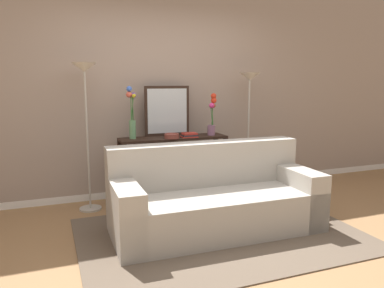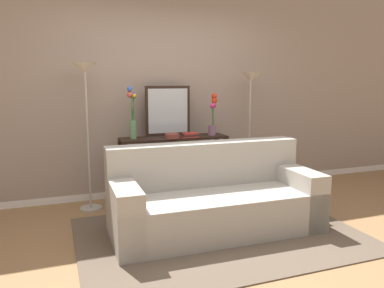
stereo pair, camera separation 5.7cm
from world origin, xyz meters
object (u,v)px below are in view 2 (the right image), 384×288
Objects in this scene: fruit_bowl at (172,136)px; vase_short_flowers at (213,115)px; book_row_under_console at (150,197)px; couch at (214,200)px; book_stack at (190,135)px; wall_mirror at (168,111)px; floor_lamp_right at (250,99)px; floor_lamp_left at (86,96)px; vase_tall_flowers at (133,112)px; console_table at (174,156)px.

vase_short_flowers is at bearing 7.11° from fruit_bowl.
vase_short_flowers is at bearing -2.56° from book_row_under_console.
book_stack is (0.11, 1.01, 0.53)m from couch.
couch is 3.87× the size of vase_short_flowers.
book_row_under_console is at bearing 158.14° from fruit_bowl.
vase_short_flowers is at bearing -18.64° from wall_mirror.
book_stack is (-0.89, -0.08, -0.44)m from floor_lamp_right.
book_row_under_console is at bearing 110.07° from couch.
floor_lamp_left reaches higher than fruit_bowl.
vase_tall_flowers is at bearing 169.08° from book_stack.
console_table is 0.79× the size of floor_lamp_left.
console_table is 2.14× the size of wall_mirror.
wall_mirror reaches higher than couch.
wall_mirror is (1.03, 0.17, -0.22)m from floor_lamp_left.
floor_lamp_left is at bearing 174.83° from fruit_bowl.
console_table is at bearing 1.06° from floor_lamp_left.
book_stack is (-0.34, -0.06, -0.24)m from vase_short_flowers.
couch is 3.30× the size of vase_tall_flowers.
floor_lamp_right reaches higher than console_table.
couch is 1.21m from book_row_under_console.
book_stack is (0.21, -0.25, -0.29)m from wall_mirror.
book_stack reaches higher than console_table.
fruit_bowl is 0.24m from book_stack.
floor_lamp_right is 3.66× the size of book_row_under_console.
floor_lamp_right is at bearing 5.13° from book_stack.
book_stack is (0.18, -0.10, 0.28)m from console_table.
floor_lamp_right reaches higher than vase_tall_flowers.
floor_lamp_right is at bearing -1.96° from vase_tall_flowers.
vase_tall_flowers is at bearing 169.27° from book_row_under_console.
wall_mirror is at bearing 26.24° from book_row_under_console.
wall_mirror is 0.59m from vase_short_flowers.
couch is 1.14m from fruit_bowl.
console_table is 0.31m from fruit_bowl.
floor_lamp_right reaches higher than wall_mirror.
couch is 4.74× the size of book_row_under_console.
wall_mirror is at bearing 102.32° from console_table.
fruit_bowl is at bearing -95.70° from wall_mirror.
floor_lamp_left is 1.06× the size of floor_lamp_right.
book_row_under_console is at bearing 1.55° from floor_lamp_left.
floor_lamp_left reaches higher than book_row_under_console.
vase_short_flowers is 0.42m from book_stack.
floor_lamp_right reaches higher than vase_short_flowers.
floor_lamp_right is at bearing -0.80° from book_row_under_console.
couch is 1.89m from floor_lamp_left.
fruit_bowl reaches higher than console_table.
vase_short_flowers is (1.58, -0.02, -0.27)m from floor_lamp_left.
floor_lamp_right is 1.59m from vase_tall_flowers.
wall_mirror is at bearing 84.30° from fruit_bowl.
floor_lamp_left is 9.46× the size of fruit_bowl.
wall_mirror is 3.50× the size of fruit_bowl.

